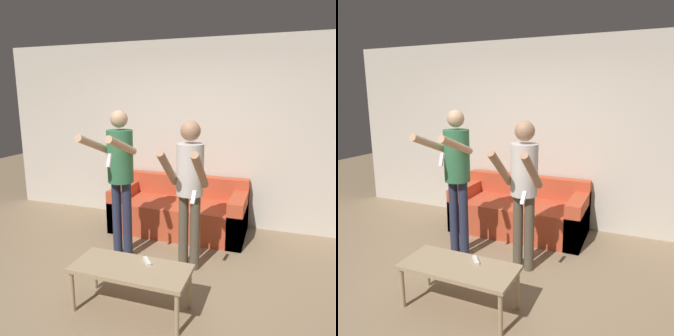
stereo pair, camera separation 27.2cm
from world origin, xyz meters
TOP-DOWN VIEW (x-y plane):
  - ground_plane at (0.00, 0.00)m, footprint 14.00×14.00m
  - wall_back at (0.00, 2.11)m, footprint 6.40×0.06m
  - couch at (-0.08, 1.65)m, footprint 1.87×0.83m
  - person_standing_left at (-0.50, 0.64)m, footprint 0.42×0.74m
  - person_standing_right at (0.33, 0.64)m, footprint 0.41×0.67m
  - coffee_table at (0.04, -0.23)m, footprint 1.06×0.46m
  - remote_on_table at (0.15, -0.10)m, footprint 0.12×0.14m

SIDE VIEW (x-z plane):
  - ground_plane at x=0.00m, z-range 0.00..0.00m
  - couch at x=-0.08m, z-range -0.10..0.65m
  - coffee_table at x=0.04m, z-range 0.17..0.60m
  - remote_on_table at x=0.15m, z-range 0.43..0.45m
  - person_standing_right at x=0.33m, z-range 0.19..1.85m
  - person_standing_left at x=-0.50m, z-range 0.21..1.97m
  - wall_back at x=0.00m, z-range 0.00..2.70m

